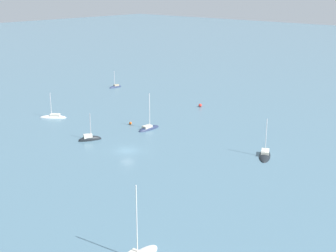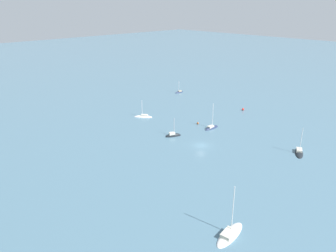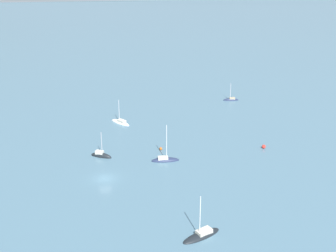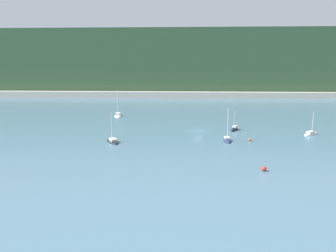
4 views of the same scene
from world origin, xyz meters
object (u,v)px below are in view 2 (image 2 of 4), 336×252
sailboat_1 (173,136)px  sailboat_5 (230,235)px  mooring_buoy_0 (243,109)px  sailboat_3 (179,92)px  sailboat_0 (211,128)px  sailboat_2 (143,117)px  mooring_buoy_1 (198,123)px  sailboat_4 (299,153)px

sailboat_1 → sailboat_5: 46.26m
sailboat_1 → mooring_buoy_0: bearing=26.6°
sailboat_5 → sailboat_3: bearing=40.6°
sailboat_1 → sailboat_3: 51.53m
sailboat_0 → sailboat_3: 45.53m
sailboat_2 → sailboat_3: 36.38m
sailboat_5 → mooring_buoy_1: (40.88, -38.16, 0.19)m
sailboat_0 → sailboat_2: 25.41m
sailboat_2 → sailboat_5: size_ratio=0.67×
sailboat_5 → mooring_buoy_0: 72.92m
sailboat_2 → sailboat_4: bearing=152.1°
sailboat_3 → sailboat_2: bearing=27.8°
mooring_buoy_0 → sailboat_1: bearing=89.7°
sailboat_0 → sailboat_2: bearing=111.7°
sailboat_0 → sailboat_3: sailboat_0 is taller
sailboat_2 → sailboat_4: sailboat_4 is taller
sailboat_3 → sailboat_4: size_ratio=0.73×
sailboat_0 → sailboat_2: size_ratio=1.30×
sailboat_3 → sailboat_5: 96.91m
sailboat_0 → sailboat_3: size_ratio=1.53×
sailboat_0 → sailboat_4: sailboat_0 is taller
sailboat_3 → mooring_buoy_0: size_ratio=6.65×
sailboat_2 → sailboat_5: bearing=113.2°
sailboat_0 → sailboat_5: 52.21m
sailboat_2 → mooring_buoy_1: 20.12m
sailboat_0 → sailboat_1: (3.80, 13.73, 0.01)m
sailboat_0 → mooring_buoy_1: size_ratio=13.44×
sailboat_0 → sailboat_4: (-28.32, -2.55, 0.01)m
sailboat_3 → mooring_buoy_1: sailboat_3 is taller
sailboat_1 → sailboat_2: sailboat_2 is taller
sailboat_3 → mooring_buoy_0: (-34.84, 1.20, 0.35)m
sailboat_0 → sailboat_4: 28.43m
mooring_buoy_0 → sailboat_5: bearing=122.2°
sailboat_0 → sailboat_2: (23.80, 8.88, -0.01)m
sailboat_2 → mooring_buoy_1: size_ratio=10.35×
sailboat_2 → sailboat_5: sailboat_5 is taller
sailboat_5 → mooring_buoy_1: 55.92m
sailboat_1 → mooring_buoy_1: 13.53m
mooring_buoy_1 → sailboat_4: bearing=-175.2°
sailboat_4 → sailboat_0: bearing=-112.6°
sailboat_5 → mooring_buoy_0: size_ratio=11.63×
sailboat_4 → sailboat_5: (-6.96, 41.03, 0.03)m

